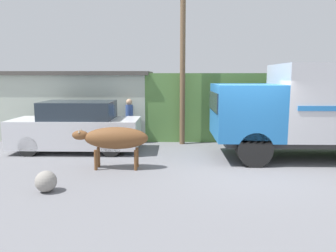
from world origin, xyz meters
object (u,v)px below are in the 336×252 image
Objects in this scene: utility_pole at (183,58)px; brown_cow at (115,138)px; cargo_truck at (324,107)px; parked_suv at (77,128)px; roadside_rock at (46,181)px; pedestrian_on_hill at (129,118)px.

brown_cow is at bearing -119.45° from utility_pole.
cargo_truck reaches higher than parked_suv.
parked_suv is 4.67m from utility_pole.
cargo_truck is 8.45m from roadside_rock.
pedestrian_on_hill is 3.10m from utility_pole.
parked_suv reaches higher than brown_cow.
brown_cow is 4.72m from utility_pole.
utility_pole is 12.94× the size of roadside_rock.
pedestrian_on_hill is 0.28× the size of utility_pole.
brown_cow is at bearing -168.79° from cargo_truck.
utility_pole is (1.99, 3.53, 2.42)m from brown_cow.
cargo_truck is 8.24m from parked_suv.
pedestrian_on_hill is 5.69m from roadside_rock.
cargo_truck is 5.20m from utility_pole.
pedestrian_on_hill is 3.58× the size of roadside_rock.
roadside_rock is at bearing 77.55° from pedestrian_on_hill.
brown_cow is 4.42× the size of roadside_rock.
brown_cow is 0.34× the size of utility_pole.
brown_cow is at bearing -50.16° from parked_suv.
brown_cow is (-6.42, -1.34, -0.79)m from cargo_truck.
roadside_rock is at bearing -116.11° from brown_cow.
cargo_truck is 6.90m from pedestrian_on_hill.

